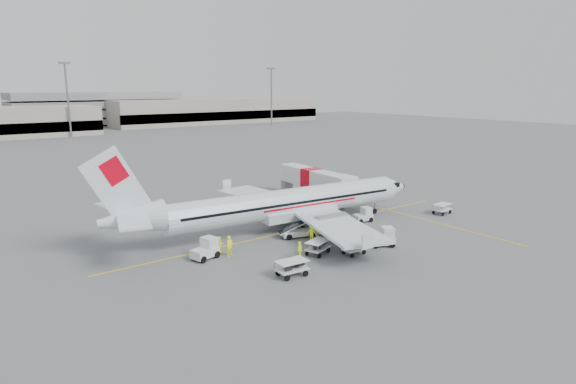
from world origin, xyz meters
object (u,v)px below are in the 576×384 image
(jet_bridge, at_px, (312,184))
(tug_fore, at_px, (363,215))
(aircraft, at_px, (289,184))
(tug_aft, at_px, (205,249))
(belt_loader, at_px, (298,225))
(tug_mid, at_px, (382,237))

(jet_bridge, bearing_deg, tug_fore, -96.94)
(aircraft, distance_m, tug_aft, 12.65)
(belt_loader, height_order, tug_fore, belt_loader)
(tug_aft, bearing_deg, tug_fore, -15.46)
(aircraft, xyz_separation_m, tug_fore, (8.47, -2.80, -4.17))
(aircraft, bearing_deg, tug_aft, -160.89)
(aircraft, bearing_deg, jet_bridge, 45.55)
(aircraft, relative_size, tug_aft, 14.85)
(tug_mid, height_order, tug_aft, tug_aft)
(tug_aft, bearing_deg, tug_mid, -40.44)
(aircraft, bearing_deg, tug_mid, -63.95)
(aircraft, height_order, belt_loader, aircraft)
(tug_fore, relative_size, tug_mid, 0.88)
(tug_mid, bearing_deg, tug_aft, -174.99)
(tug_mid, xyz_separation_m, tug_aft, (-15.37, 7.16, 0.01))
(aircraft, height_order, tug_fore, aircraft)
(aircraft, height_order, jet_bridge, aircraft)
(aircraft, distance_m, tug_mid, 11.39)
(belt_loader, bearing_deg, tug_mid, -40.07)
(tug_mid, bearing_deg, tug_fore, 86.41)
(jet_bridge, height_order, belt_loader, jet_bridge)
(aircraft, height_order, tug_aft, aircraft)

